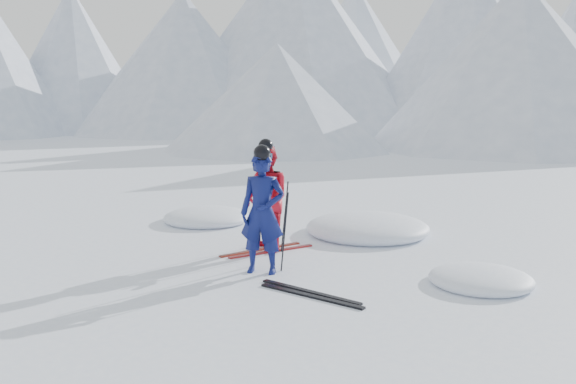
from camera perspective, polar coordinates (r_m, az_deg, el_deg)
The scene contains 12 objects.
ground at distance 9.54m, azimuth 7.60°, elevation -7.86°, with size 160.00×160.00×0.00m, color white.
skier_blue at distance 9.46m, azimuth -2.42°, elevation -1.97°, with size 0.70×0.46×1.91m, color #0D1553.
skier_red at distance 10.78m, azimuth -2.08°, elevation -0.63°, with size 0.93×0.72×1.91m, color red.
pole_blue_left at distance 9.82m, azimuth -3.32°, elevation -3.48°, with size 0.02×0.02×1.27m, color black.
pole_blue_right at distance 9.59m, azimuth -0.31°, elevation -3.76°, with size 0.02×0.02×1.27m, color black.
pole_red_left at distance 11.21m, azimuth -2.58°, elevation -1.93°, with size 0.02×0.02×1.27m, color black.
pole_red_right at distance 10.79m, azimuth -0.31°, elevation -2.34°, with size 0.02×0.02×1.27m, color black.
ski_worn_left at distance 11.05m, azimuth -2.56°, elevation -5.39°, with size 0.09×1.70×0.03m, color black.
ski_worn_right at distance 10.91m, azimuth -1.54°, elevation -5.57°, with size 0.09×1.70×0.03m, color black.
ski_loose_a at distance 8.71m, azimuth 2.07°, elevation -9.32°, with size 0.09×1.70×0.03m, color black.
ski_loose_b at distance 8.54m, azimuth 2.12°, elevation -9.70°, with size 0.09×1.70×0.03m, color black.
snow_lumps at distance 12.26m, azimuth 3.92°, elevation -4.04°, with size 8.13×4.13×0.55m.
Camera 1 is at (3.93, -8.25, 2.72)m, focal length 38.00 mm.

